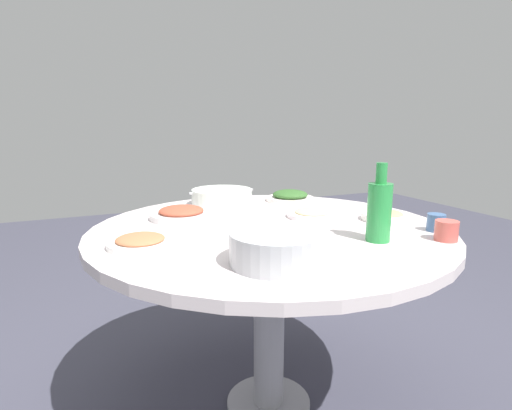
% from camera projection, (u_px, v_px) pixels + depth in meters
% --- Properties ---
extents(ground, '(8.00, 8.00, 0.00)m').
position_uv_depth(ground, '(268.00, 406.00, 1.66)').
color(ground, '#3C3B49').
extents(round_dining_table, '(1.31, 1.31, 0.76)m').
position_uv_depth(round_dining_table, '(270.00, 252.00, 1.53)').
color(round_dining_table, '#99999E').
rests_on(round_dining_table, ground).
extents(rice_bowl, '(0.26, 0.26, 0.10)m').
position_uv_depth(rice_bowl, '(278.00, 247.00, 1.11)').
color(rice_bowl, '#B2B5BA').
rests_on(rice_bowl, round_dining_table).
extents(soup_bowl, '(0.28, 0.31, 0.07)m').
position_uv_depth(soup_bowl, '(222.00, 197.00, 1.90)').
color(soup_bowl, white).
rests_on(soup_bowl, round_dining_table).
extents(dish_shrimp, '(0.19, 0.19, 0.04)m').
position_uv_depth(dish_shrimp, '(386.00, 216.00, 1.60)').
color(dish_shrimp, silver).
rests_on(dish_shrimp, round_dining_table).
extents(dish_tofu_braise, '(0.20, 0.20, 0.04)m').
position_uv_depth(dish_tofu_braise, '(140.00, 242.00, 1.26)').
color(dish_tofu_braise, white).
rests_on(dish_tofu_braise, round_dining_table).
extents(dish_stirfry, '(0.25, 0.25, 0.05)m').
position_uv_depth(dish_stirfry, '(181.00, 213.00, 1.63)').
color(dish_stirfry, silver).
rests_on(dish_stirfry, round_dining_table).
extents(dish_greens, '(0.23, 0.23, 0.05)m').
position_uv_depth(dish_greens, '(290.00, 196.00, 1.99)').
color(dish_greens, silver).
rests_on(dish_greens, round_dining_table).
extents(dish_noodles, '(0.20, 0.20, 0.03)m').
position_uv_depth(dish_noodles, '(312.00, 214.00, 1.65)').
color(dish_noodles, white).
rests_on(dish_noodles, round_dining_table).
extents(green_bottle, '(0.08, 0.08, 0.25)m').
position_uv_depth(green_bottle, '(379.00, 210.00, 1.30)').
color(green_bottle, '#288B3F').
rests_on(green_bottle, round_dining_table).
extents(tea_cup_near, '(0.06, 0.06, 0.06)m').
position_uv_depth(tea_cup_near, '(436.00, 223.00, 1.44)').
color(tea_cup_near, '#3D5D8C').
rests_on(tea_cup_near, round_dining_table).
extents(tea_cup_far, '(0.07, 0.07, 0.07)m').
position_uv_depth(tea_cup_far, '(446.00, 231.00, 1.32)').
color(tea_cup_far, '#C9544B').
rests_on(tea_cup_far, round_dining_table).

